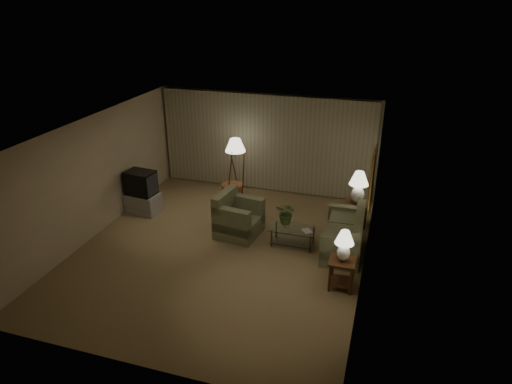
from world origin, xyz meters
TOP-DOWN VIEW (x-y plane):
  - ground at (0.00, 0.00)m, footprint 7.00×7.00m
  - room_shell at (0.02, 1.51)m, footprint 6.04×7.02m
  - sofa at (2.50, 0.73)m, footprint 1.65×0.90m
  - armchair at (0.15, 0.75)m, footprint 1.18×1.15m
  - side_table_near at (2.65, -0.62)m, footprint 0.49×0.49m
  - side_table_far at (2.65, 1.98)m, footprint 0.54×0.46m
  - table_lamp_near at (2.65, -0.62)m, footprint 0.35×0.35m
  - table_lamp_far at (2.65, 1.98)m, footprint 0.45×0.45m
  - coffee_table at (1.43, 0.63)m, footprint 0.99×0.54m
  - tv_cabinet at (-2.55, 1.12)m, footprint 0.94×0.69m
  - crt_tv at (-2.55, 1.12)m, footprint 0.80×0.64m
  - floor_lamp at (-0.60, 2.67)m, footprint 0.53×0.53m
  - ottoman at (-0.69, 2.61)m, footprint 0.71×0.71m
  - vase at (1.28, 0.63)m, footprint 0.18×0.18m
  - flowers at (1.28, 0.63)m, footprint 0.53×0.49m
  - book at (1.68, 0.53)m, footprint 0.28×0.29m

SIDE VIEW (x-z plane):
  - ground at x=0.00m, z-range 0.00..0.00m
  - ottoman at x=-0.69m, z-range 0.00..0.39m
  - tv_cabinet at x=-2.55m, z-range 0.00..0.50m
  - coffee_table at x=1.43m, z-range 0.07..0.48m
  - sofa at x=2.50m, z-range 0.00..0.71m
  - armchair at x=0.15m, z-range 0.00..0.80m
  - side_table_near at x=2.65m, z-range 0.10..0.70m
  - side_table_far at x=2.65m, z-range 0.11..0.71m
  - book at x=1.68m, z-range 0.41..0.43m
  - vase at x=1.28m, z-range 0.42..0.57m
  - crt_tv at x=-2.55m, z-range 0.50..1.10m
  - flowers at x=1.28m, z-range 0.57..1.08m
  - floor_lamp at x=-0.60m, z-range 0.04..1.69m
  - table_lamp_near at x=2.65m, z-range 0.66..1.27m
  - table_lamp_far at x=2.65m, z-range 0.67..1.44m
  - room_shell at x=0.02m, z-range 0.39..3.11m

